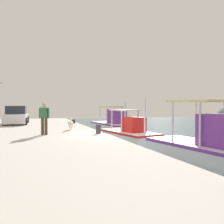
{
  "coord_description": "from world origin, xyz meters",
  "views": [
    {
      "loc": [
        12.03,
        -4.01,
        2.37
      ],
      "look_at": [
        -2.57,
        1.08,
        1.96
      ],
      "focal_mm": 37.12,
      "sensor_mm": 36.0,
      "label": 1
    }
  ],
  "objects_px": {
    "mooring_bollard_nearest": "(74,121)",
    "mooring_bollard_second": "(98,129)",
    "fishing_boat_third": "(209,148)",
    "parked_car": "(17,116)",
    "fishing_boat_nearest": "(114,125)",
    "fishing_boat_second": "(129,134)",
    "fisherman_standing": "(44,117)",
    "pelican": "(71,124)"
  },
  "relations": [
    {
      "from": "fishing_boat_third",
      "to": "pelican",
      "type": "xyz_separation_m",
      "value": [
        -7.88,
        -4.21,
        0.52
      ]
    },
    {
      "from": "mooring_bollard_nearest",
      "to": "mooring_bollard_second",
      "type": "xyz_separation_m",
      "value": [
        8.07,
        0.0,
        0.09
      ]
    },
    {
      "from": "fisherman_standing",
      "to": "pelican",
      "type": "bearing_deg",
      "value": 140.97
    },
    {
      "from": "mooring_bollard_nearest",
      "to": "mooring_bollard_second",
      "type": "height_order",
      "value": "mooring_bollard_second"
    },
    {
      "from": "fisherman_standing",
      "to": "parked_car",
      "type": "height_order",
      "value": "fisherman_standing"
    },
    {
      "from": "pelican",
      "to": "mooring_bollard_nearest",
      "type": "distance_m",
      "value": 5.56
    },
    {
      "from": "fishing_boat_second",
      "to": "fisherman_standing",
      "type": "bearing_deg",
      "value": -82.61
    },
    {
      "from": "fishing_boat_nearest",
      "to": "fisherman_standing",
      "type": "bearing_deg",
      "value": -44.09
    },
    {
      "from": "fishing_boat_second",
      "to": "fisherman_standing",
      "type": "height_order",
      "value": "fishing_boat_second"
    },
    {
      "from": "mooring_bollard_nearest",
      "to": "fisherman_standing",
      "type": "bearing_deg",
      "value": -20.9
    },
    {
      "from": "fishing_boat_nearest",
      "to": "fishing_boat_third",
      "type": "distance_m",
      "value": 12.25
    },
    {
      "from": "fisherman_standing",
      "to": "fishing_boat_third",
      "type": "bearing_deg",
      "value": 46.5
    },
    {
      "from": "fishing_boat_third",
      "to": "mooring_bollard_nearest",
      "type": "distance_m",
      "value": 13.67
    },
    {
      "from": "parked_car",
      "to": "fishing_boat_third",
      "type": "bearing_deg",
      "value": 28.81
    },
    {
      "from": "fishing_boat_third",
      "to": "mooring_bollard_nearest",
      "type": "xyz_separation_m",
      "value": [
        -13.32,
        -3.07,
        0.29
      ]
    },
    {
      "from": "fishing_boat_third",
      "to": "pelican",
      "type": "bearing_deg",
      "value": -151.9
    },
    {
      "from": "fishing_boat_third",
      "to": "parked_car",
      "type": "distance_m",
      "value": 16.35
    },
    {
      "from": "fisherman_standing",
      "to": "mooring_bollard_second",
      "type": "relative_size",
      "value": 3.27
    },
    {
      "from": "pelican",
      "to": "mooring_bollard_nearest",
      "type": "xyz_separation_m",
      "value": [
        -5.44,
        1.13,
        -0.22
      ]
    },
    {
      "from": "fishing_boat_second",
      "to": "pelican",
      "type": "distance_m",
      "value": 3.87
    },
    {
      "from": "fishing_boat_nearest",
      "to": "fishing_boat_second",
      "type": "bearing_deg",
      "value": -10.33
    },
    {
      "from": "mooring_bollard_second",
      "to": "fisherman_standing",
      "type": "bearing_deg",
      "value": -98.44
    },
    {
      "from": "fishing_boat_nearest",
      "to": "mooring_bollard_nearest",
      "type": "relative_size",
      "value": 16.9
    },
    {
      "from": "parked_car",
      "to": "mooring_bollard_second",
      "type": "xyz_separation_m",
      "value": [
        9.05,
        4.79,
        -0.45
      ]
    },
    {
      "from": "mooring_bollard_second",
      "to": "mooring_bollard_nearest",
      "type": "bearing_deg",
      "value": -180.0
    },
    {
      "from": "mooring_bollard_second",
      "to": "fishing_boat_nearest",
      "type": "bearing_deg",
      "value": 153.81
    },
    {
      "from": "mooring_bollard_nearest",
      "to": "mooring_bollard_second",
      "type": "bearing_deg",
      "value": 0.0
    },
    {
      "from": "fisherman_standing",
      "to": "parked_car",
      "type": "xyz_separation_m",
      "value": [
        -8.62,
        -1.88,
        -0.23
      ]
    },
    {
      "from": "pelican",
      "to": "fisherman_standing",
      "type": "xyz_separation_m",
      "value": [
        2.2,
        -1.78,
        0.54
      ]
    },
    {
      "from": "parked_car",
      "to": "mooring_bollard_second",
      "type": "relative_size",
      "value": 7.93
    },
    {
      "from": "fisherman_standing",
      "to": "parked_car",
      "type": "distance_m",
      "value": 8.83
    },
    {
      "from": "fishing_boat_second",
      "to": "parked_car",
      "type": "relative_size",
      "value": 1.18
    },
    {
      "from": "parked_car",
      "to": "fishing_boat_second",
      "type": "bearing_deg",
      "value": 42.07
    },
    {
      "from": "fishing_boat_nearest",
      "to": "mooring_bollard_second",
      "type": "relative_size",
      "value": 11.25
    },
    {
      "from": "fishing_boat_nearest",
      "to": "fishing_boat_third",
      "type": "bearing_deg",
      "value": -1.72
    },
    {
      "from": "pelican",
      "to": "parked_car",
      "type": "distance_m",
      "value": 7.4
    },
    {
      "from": "fisherman_standing",
      "to": "mooring_bollard_second",
      "type": "height_order",
      "value": "fisherman_standing"
    },
    {
      "from": "parked_car",
      "to": "mooring_bollard_nearest",
      "type": "height_order",
      "value": "parked_car"
    },
    {
      "from": "fisherman_standing",
      "to": "mooring_bollard_nearest",
      "type": "distance_m",
      "value": 8.21
    },
    {
      "from": "parked_car",
      "to": "fisherman_standing",
      "type": "bearing_deg",
      "value": 12.28
    },
    {
      "from": "fishing_boat_nearest",
      "to": "mooring_bollard_second",
      "type": "xyz_separation_m",
      "value": [
        6.99,
        -3.44,
        0.39
      ]
    },
    {
      "from": "fishing_boat_second",
      "to": "pelican",
      "type": "bearing_deg",
      "value": -113.33
    }
  ]
}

